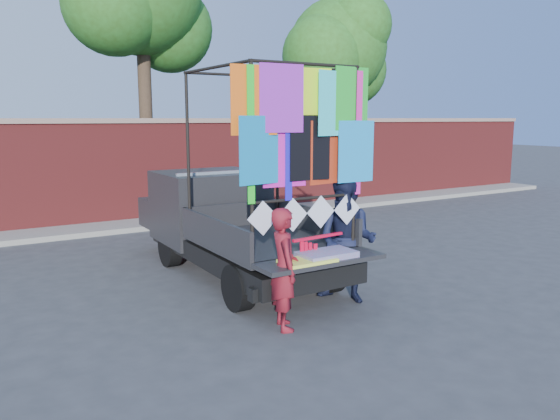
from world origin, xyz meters
TOP-DOWN VIEW (x-y plane):
  - ground at (0.00, 0.00)m, footprint 90.00×90.00m
  - brick_wall at (0.00, 7.00)m, footprint 30.00×0.45m
  - curb at (0.00, 6.30)m, footprint 30.00×1.20m
  - tree_right at (7.52, 8.12)m, footprint 4.20×3.30m
  - pickup_truck at (0.29, 1.91)m, footprint 2.10×5.27m
  - woman at (-0.28, -1.03)m, footprint 0.52×0.65m
  - man at (1.03, -0.62)m, footprint 1.04×1.10m
  - streamer_bundle at (0.28, -0.84)m, footprint 0.84×0.12m

SIDE VIEW (x-z plane):
  - ground at x=0.00m, z-range 0.00..0.00m
  - curb at x=0.00m, z-range 0.00..0.12m
  - woman at x=-0.28m, z-range 0.00..1.54m
  - pickup_truck at x=0.29m, z-range -0.82..2.50m
  - streamer_bundle at x=0.28m, z-range 0.60..1.18m
  - man at x=1.03m, z-range 0.00..1.79m
  - brick_wall at x=0.00m, z-range 0.02..2.63m
  - tree_right at x=7.52m, z-range 1.44..8.06m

